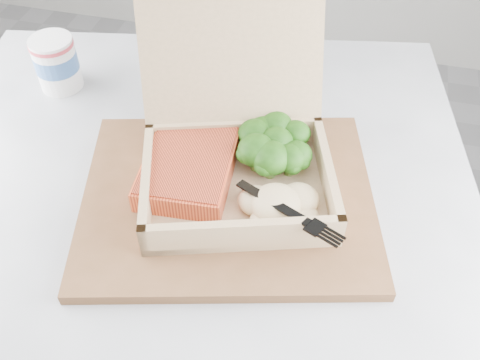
% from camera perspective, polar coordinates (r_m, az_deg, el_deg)
% --- Properties ---
extents(cafe_table, '(0.86, 0.86, 0.71)m').
position_cam_1_polar(cafe_table, '(0.82, -4.56, -10.10)').
color(cafe_table, black).
rests_on(cafe_table, floor).
extents(serving_tray, '(0.42, 0.37, 0.02)m').
position_cam_1_polar(serving_tray, '(0.66, -1.29, -1.96)').
color(serving_tray, brown).
rests_on(serving_tray, cafe_table).
extents(takeout_container, '(0.29, 0.31, 0.20)m').
position_cam_1_polar(takeout_container, '(0.65, -0.45, 4.21)').
color(takeout_container, tan).
rests_on(takeout_container, serving_tray).
extents(salmon_fillet, '(0.12, 0.15, 0.03)m').
position_cam_1_polar(salmon_fillet, '(0.66, -5.48, 1.36)').
color(salmon_fillet, '#D85A2A').
rests_on(salmon_fillet, takeout_container).
extents(broccoli_pile, '(0.11, 0.11, 0.04)m').
position_cam_1_polar(broccoli_pile, '(0.67, 3.88, 3.50)').
color(broccoli_pile, '#2B6D18').
rests_on(broccoli_pile, takeout_container).
extents(mashed_potatoes, '(0.10, 0.08, 0.03)m').
position_cam_1_polar(mashed_potatoes, '(0.61, 3.88, -2.56)').
color(mashed_potatoes, '#CFB386').
rests_on(mashed_potatoes, takeout_container).
extents(plastic_fork, '(0.14, 0.09, 0.01)m').
position_cam_1_polar(plastic_fork, '(0.61, 2.13, -1.44)').
color(plastic_fork, black).
rests_on(plastic_fork, mashed_potatoes).
extents(paper_cup, '(0.07, 0.07, 0.08)m').
position_cam_1_polar(paper_cup, '(0.86, -19.03, 11.84)').
color(paper_cup, white).
rests_on(paper_cup, cafe_table).
extents(receipt, '(0.08, 0.15, 0.00)m').
position_cam_1_polar(receipt, '(0.81, -0.19, 8.17)').
color(receipt, silver).
rests_on(receipt, cafe_table).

